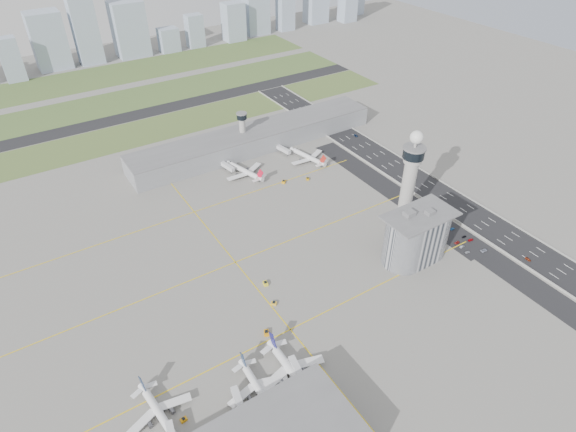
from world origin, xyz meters
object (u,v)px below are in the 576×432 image
car_lot_5 (430,224)px  airplane_far_b (307,154)px  car_lot_3 (444,236)px  car_lot_10 (448,226)px  airplane_far_a (244,168)px  car_hw_0 (528,259)px  car_lot_0 (467,252)px  car_lot_2 (457,242)px  secondary_tower (242,128)px  tug_5 (308,179)px  airplane_near_b (259,387)px  car_lot_9 (452,229)px  tug_1 (266,333)px  car_lot_7 (471,240)px  tug_2 (274,303)px  jet_bridge_near_2 (303,383)px  car_lot_8 (464,237)px  tug_4 (284,182)px  car_lot_1 (462,247)px  car_lot_4 (438,230)px  car_hw_4 (302,114)px  car_lot_11 (441,219)px  admin_building (416,236)px  jet_bridge_near_1 (244,417)px  control_tower (410,175)px  airplane_near_c (293,369)px  car_hw_2 (356,136)px  car_lot_6 (484,250)px  airplane_near_a (159,411)px  car_hw_1 (414,179)px  tug_0 (184,419)px  tug_3 (265,283)px  jet_bridge_far_0 (222,165)px

car_lot_5 → airplane_far_b: bearing=19.4°
car_lot_3 → car_lot_10: size_ratio=1.08×
airplane_far_a → car_hw_0: (95.66, -176.07, -4.84)m
car_lot_0 → car_lot_2: bearing=-3.4°
secondary_tower → tug_5: size_ratio=11.01×
airplane_near_b → car_lot_9: 167.36m
tug_5 → car_lot_0: size_ratio=0.88×
tug_1 → car_lot_7: (144.72, -4.79, -0.46)m
tug_2 → car_lot_5: tug_2 is taller
jet_bridge_near_2 → car_lot_8: bearing=-66.6°
car_lot_7 → tug_1: bearing=93.0°
tug_4 → car_lot_1: 132.23m
tug_4 → car_lot_4: tug_4 is taller
car_hw_4 → tug_1: bearing=-129.7°
airplane_far_a → airplane_far_b: airplane_far_a is taller
car_lot_0 → car_lot_8: bearing=-34.2°
tug_5 → car_lot_10: bearing=-37.6°
car_lot_10 → secondary_tower: bearing=18.4°
jet_bridge_near_2 → car_lot_11: bearing=-59.2°
admin_building → jet_bridge_near_1: 141.07m
control_tower → tug_1: (-123.54, -33.94, -34.01)m
car_hw_0 → secondary_tower: bearing=112.4°
airplane_near_c → car_lot_2: 140.71m
admin_building → car_hw_2: size_ratio=9.82×
car_lot_7 → car_lot_11: (0.25, 25.26, 0.07)m
car_lot_6 → jet_bridge_near_2: bearing=100.9°
car_lot_3 → car_hw_0: car_hw_0 is taller
car_lot_2 → airplane_near_b: bearing=96.8°
car_lot_7 → car_hw_0: (14.17, -30.58, 0.06)m
airplane_near_a → car_lot_1: 195.99m
airplane_far_b → jet_bridge_near_1: size_ratio=2.71×
jet_bridge_near_2 → car_lot_10: (145.49, 47.93, -2.29)m
airplane_far_b → car_lot_1: 141.18m
tug_2 → car_lot_7: 132.80m
admin_building → tug_5: 106.02m
airplane_near_a → car_hw_1: 240.77m
car_lot_3 → tug_5: bearing=16.8°
jet_bridge_near_2 → car_lot_6: bearing=-72.5°
tug_4 → car_lot_10: size_ratio=0.88×
jet_bridge_near_1 → car_lot_6: bearing=-73.8°
airplane_near_b → car_hw_2: bearing=133.6°
tug_0 → tug_3: (70.14, 51.67, 0.18)m
car_lot_2 → car_hw_2: 151.49m
admin_building → tug_3: (-86.35, 26.50, -14.30)m
jet_bridge_far_0 → car_lot_3: (80.47, -151.04, -2.22)m
car_hw_0 → car_lot_2: bearing=127.2°
car_lot_0 → car_lot_4: (0.87, 24.66, 0.06)m
secondary_tower → car_lot_7: (63.18, -180.73, -18.23)m
car_hw_4 → tug_3: bearing=-131.0°
tug_4 → car_hw_2: bearing=61.8°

